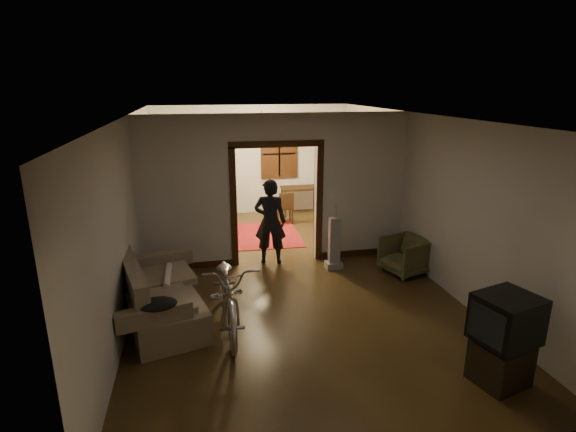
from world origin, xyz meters
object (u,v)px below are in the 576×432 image
object	(u,v)px
sofa	(160,288)
locker	(203,182)
desk	(300,201)
armchair	(405,255)
bicycle	(229,291)
person	(270,222)

from	to	relation	value
sofa	locker	size ratio (longest dim) A/B	1.10
locker	desk	distance (m)	2.52
sofa	desk	distance (m)	5.89
armchair	desk	world-z (taller)	desk
bicycle	locker	distance (m)	5.47
bicycle	person	bearing A→B (deg)	66.36
bicycle	locker	xyz separation A→B (m)	(-0.19, 5.46, 0.41)
person	armchair	bearing A→B (deg)	170.00
sofa	locker	xyz separation A→B (m)	(0.77, 5.03, 0.47)
person	desk	bearing A→B (deg)	-99.55
sofa	bicycle	xyz separation A→B (m)	(0.96, -0.42, 0.06)
bicycle	locker	size ratio (longest dim) A/B	1.08
armchair	person	size ratio (longest dim) A/B	0.45
armchair	locker	bearing A→B (deg)	-157.89
sofa	locker	world-z (taller)	locker
sofa	desk	bearing A→B (deg)	41.91
sofa	person	bearing A→B (deg)	28.34
bicycle	sofa	bearing A→B (deg)	155.86
sofa	bicycle	distance (m)	1.05
sofa	bicycle	world-z (taller)	bicycle
sofa	armchair	size ratio (longest dim) A/B	2.85
locker	bicycle	bearing A→B (deg)	-85.49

